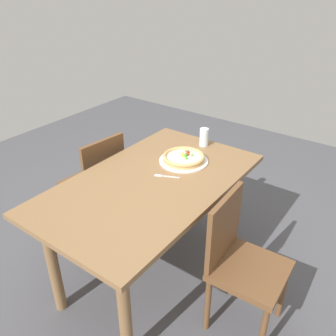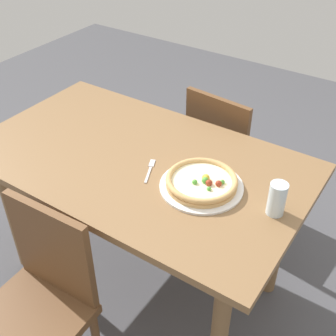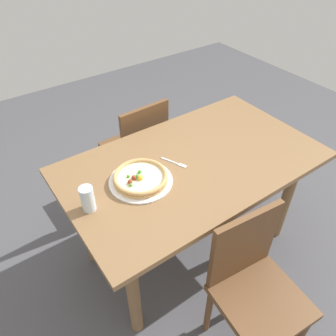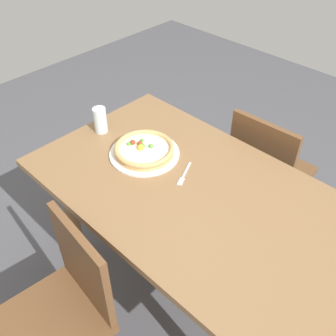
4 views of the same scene
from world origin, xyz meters
name	(u,v)px [view 2 (image 2 of 4)]	position (x,y,z in m)	size (l,w,h in m)	color
ground_plane	(143,273)	(0.00, 0.00, 0.00)	(6.00, 6.00, 0.00)	#4C4C51
dining_table	(139,178)	(0.00, 0.00, 0.66)	(1.49, 0.87, 0.78)	olive
chair_near	(38,303)	(0.00, -0.65, 0.48)	(0.42, 0.42, 0.87)	brown
chair_far	(225,152)	(0.12, 0.65, 0.48)	(0.44, 0.44, 0.87)	brown
plate	(201,186)	(0.34, -0.02, 0.78)	(0.34, 0.34, 0.01)	white
pizza	(202,181)	(0.34, -0.02, 0.81)	(0.29, 0.29, 0.05)	tan
fork	(150,169)	(0.10, -0.04, 0.78)	(0.08, 0.16, 0.00)	silver
drinking_glass	(277,198)	(0.64, 0.00, 0.85)	(0.07, 0.07, 0.14)	silver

